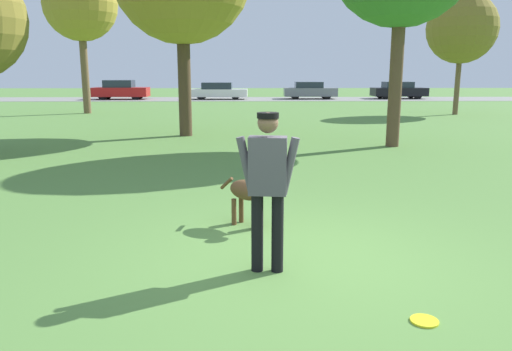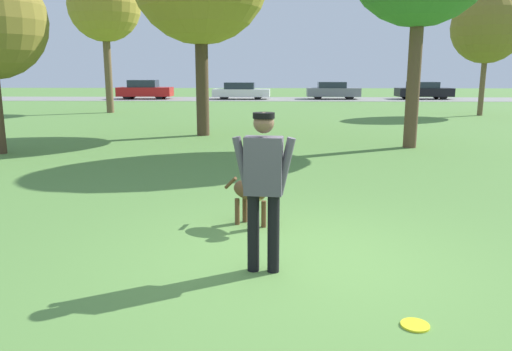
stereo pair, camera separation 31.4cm
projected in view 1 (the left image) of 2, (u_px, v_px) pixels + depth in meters
The scene contains 11 objects.
ground_plane at pixel (302, 261), 5.77m from camera, with size 120.00×120.00×0.00m, color #56843D.
far_road_strip at pixel (254, 99), 39.04m from camera, with size 120.00×6.00×0.01m.
person at pixel (268, 179), 5.27m from camera, with size 0.67×0.26×1.74m.
dog at pixel (250, 193), 6.94m from camera, with size 0.82×0.72×0.70m.
frisbee at pixel (424, 321), 4.36m from camera, with size 0.25×0.25×0.02m.
tree_far_right at pixel (462, 29), 24.37m from camera, with size 3.40×3.40×5.90m.
tree_far_left at pixel (80, 5), 24.84m from camera, with size 3.66×3.66×7.27m.
parked_car_red at pixel (121, 90), 38.59m from camera, with size 4.20×1.84×1.47m.
parked_car_white at pixel (218, 91), 38.69m from camera, with size 4.46×1.91×1.29m.
parked_car_grey at pixel (310, 90), 39.16m from camera, with size 4.12×1.84×1.33m.
parked_car_black at pixel (399, 90), 39.47m from camera, with size 4.27×1.92×1.33m.
Camera 1 is at (-0.63, -5.43, 2.15)m, focal length 35.00 mm.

